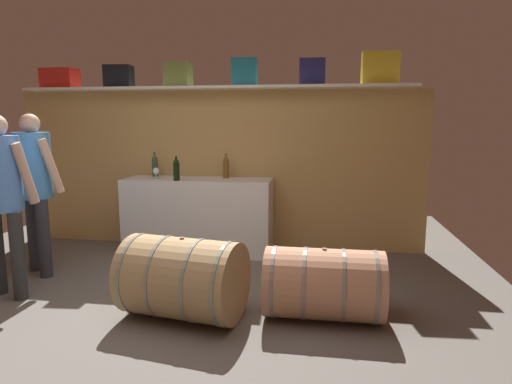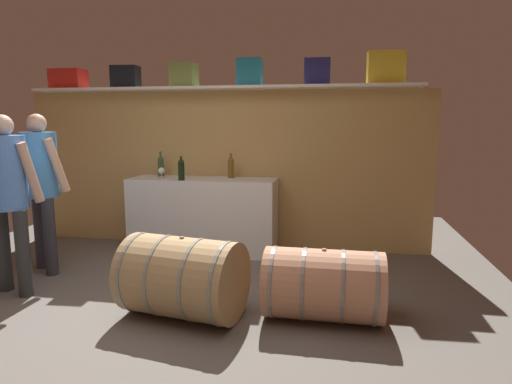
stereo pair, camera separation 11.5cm
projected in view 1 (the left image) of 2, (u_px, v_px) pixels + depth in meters
name	position (u px, v px, depth m)	size (l,w,h in m)	color
ground_plane	(171.00, 301.00, 3.90)	(6.31, 8.06, 0.02)	#605B55
back_wall_panel	(217.00, 169.00, 5.53)	(5.11, 0.10, 1.95)	tan
high_shelf_board	(213.00, 88.00, 5.22)	(4.70, 0.40, 0.03)	white
toolcase_red	(60.00, 79.00, 5.49)	(0.42, 0.25, 0.24)	red
toolcase_black	(119.00, 77.00, 5.37)	(0.32, 0.22, 0.27)	black
toolcase_olive	(178.00, 75.00, 5.26)	(0.29, 0.29, 0.29)	olive
toolcase_teal	(245.00, 72.00, 5.14)	(0.29, 0.27, 0.32)	#1C7389
toolcase_navy	(312.00, 72.00, 5.03)	(0.29, 0.19, 0.30)	navy
toolcase_yellow	(380.00, 68.00, 4.91)	(0.40, 0.18, 0.36)	gold
work_cabinet	(199.00, 215.00, 5.31)	(1.77, 0.55, 0.89)	white
wine_bottle_dark	(176.00, 170.00, 5.05)	(0.07, 0.07, 0.28)	black
wine_bottle_amber	(226.00, 167.00, 5.27)	(0.07, 0.07, 0.30)	brown
wine_bottle_green	(155.00, 166.00, 5.43)	(0.07, 0.07, 0.31)	#31522F
wine_glass	(156.00, 171.00, 5.19)	(0.08, 0.08, 0.14)	white
wine_barrel_near	(183.00, 278.00, 3.50)	(1.02, 0.80, 0.66)	#9F8154
wine_barrel_far	(324.00, 284.00, 3.49)	(0.94, 0.58, 0.58)	tan
winemaker_pouring	(35.00, 177.00, 4.43)	(0.51, 0.47, 1.64)	#31323B
visitor_tasting	(2.00, 187.00, 3.83)	(0.52, 0.44, 1.63)	#2D2F30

